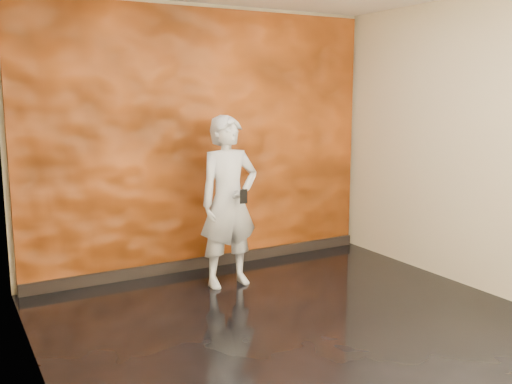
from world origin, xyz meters
name	(u,v)px	position (x,y,z in m)	size (l,w,h in m)	color
room	(309,157)	(0.00, 0.00, 1.40)	(4.02, 4.02, 2.81)	black
feature_wall	(205,141)	(0.00, 1.96, 1.38)	(3.90, 0.06, 2.75)	#C35419
baseboard	(208,262)	(0.00, 1.92, 0.06)	(3.90, 0.04, 0.12)	black
man	(229,202)	(-0.05, 1.29, 0.84)	(0.61, 0.40, 1.68)	#90959D
phone	(244,196)	(-0.04, 1.01, 0.94)	(0.07, 0.01, 0.13)	black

